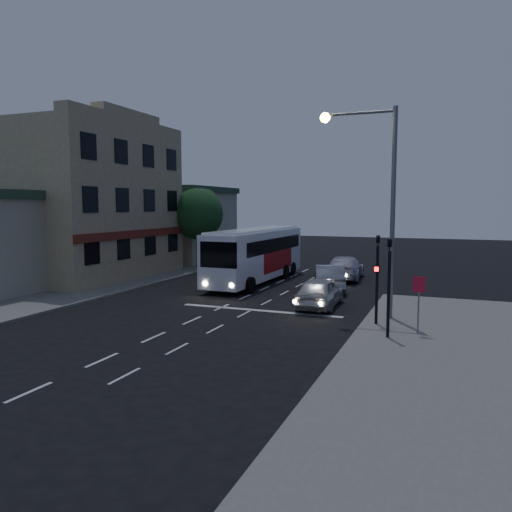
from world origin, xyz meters
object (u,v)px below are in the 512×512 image
at_px(street_tree, 198,212).
at_px(streetlight, 378,188).
at_px(car_sedan_a, 329,278).
at_px(tour_bus, 256,254).
at_px(car_suv, 320,292).
at_px(traffic_signal_side, 389,276).
at_px(traffic_signal_main, 377,268).
at_px(car_sedan_b, 345,268).
at_px(regulatory_sign, 419,295).

bearing_deg(street_tree, streetlight, -39.51).
bearing_deg(car_sedan_a, tour_bus, -30.52).
height_order(car_suv, traffic_signal_side, traffic_signal_side).
xyz_separation_m(traffic_signal_main, street_tree, (-15.81, 14.25, 2.08)).
relative_size(car_suv, car_sedan_b, 0.81).
relative_size(car_suv, traffic_signal_main, 1.07).
height_order(car_sedan_a, streetlight, streetlight).
relative_size(tour_bus, car_sedan_b, 2.11).
distance_m(tour_bus, traffic_signal_side, 14.86).
distance_m(car_suv, regulatory_sign, 6.36).
bearing_deg(car_sedan_b, traffic_signal_side, 102.61).
bearing_deg(traffic_signal_side, car_sedan_b, 107.08).
height_order(traffic_signal_side, regulatory_sign, traffic_signal_side).
bearing_deg(regulatory_sign, traffic_signal_side, -136.08).
relative_size(traffic_signal_main, traffic_signal_side, 1.00).
bearing_deg(traffic_signal_side, car_sedan_a, 114.42).
relative_size(tour_bus, street_tree, 1.84).
bearing_deg(street_tree, tour_bus, -35.72).
xyz_separation_m(car_sedan_b, street_tree, (-11.95, 1.39, 3.71)).
height_order(tour_bus, street_tree, street_tree).
height_order(traffic_signal_main, traffic_signal_side, same).
bearing_deg(car_sedan_a, street_tree, -43.62).
relative_size(car_suv, regulatory_sign, 2.00).
relative_size(traffic_signal_side, streetlight, 0.46).
height_order(car_sedan_a, traffic_signal_side, traffic_signal_side).
distance_m(car_suv, traffic_signal_side, 6.52).
xyz_separation_m(regulatory_sign, street_tree, (-17.51, 15.26, 2.90)).
height_order(car_sedan_b, traffic_signal_side, traffic_signal_side).
bearing_deg(streetlight, car_suv, 150.97).
bearing_deg(streetlight, traffic_signal_side, -74.30).
xyz_separation_m(car_sedan_a, streetlight, (3.57, -6.57, 4.97)).
xyz_separation_m(car_sedan_b, traffic_signal_main, (3.86, -12.85, 1.63)).
bearing_deg(tour_bus, car_suv, -46.10).
height_order(regulatory_sign, street_tree, street_tree).
relative_size(traffic_signal_side, regulatory_sign, 1.86).
xyz_separation_m(regulatory_sign, streetlight, (-1.96, 2.44, 4.14)).
distance_m(traffic_signal_side, street_tree, 23.24).
distance_m(car_sedan_a, streetlight, 8.98).
bearing_deg(car_sedan_b, traffic_signal_main, 102.24).
distance_m(traffic_signal_side, streetlight, 4.84).
bearing_deg(car_sedan_a, car_sedan_b, -105.69).
bearing_deg(regulatory_sign, traffic_signal_main, 149.16).
relative_size(car_sedan_a, traffic_signal_side, 1.13).
xyz_separation_m(car_sedan_b, traffic_signal_side, (4.56, -14.83, 1.63)).
bearing_deg(car_suv, streetlight, 149.53).
bearing_deg(car_sedan_b, car_sedan_a, 85.89).
distance_m(car_suv, car_sedan_a, 5.02).
xyz_separation_m(tour_bus, car_sedan_a, (5.12, -1.32, -1.12)).
bearing_deg(traffic_signal_main, car_sedan_b, 106.71).
bearing_deg(tour_bus, regulatory_sign, -42.95).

